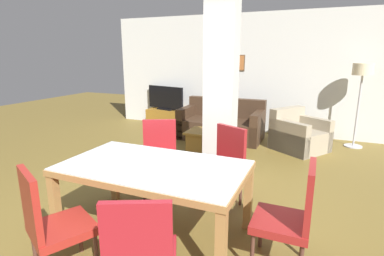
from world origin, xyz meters
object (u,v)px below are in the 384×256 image
object	(u,v)px
dining_chair_far_left	(160,154)
dining_table	(154,178)
tv_stand	(166,117)
floor_lamp	(362,77)
coffee_table	(207,142)
bottle	(207,128)
sofa	(222,125)
dining_chair_near_left	(51,221)
dining_chair_near_right	(141,254)
armchair	(298,136)
dining_chair_head_right	(292,214)
dining_chair_far_right	(224,164)
tv_screen	(166,98)

from	to	relation	value
dining_chair_far_left	dining_table	bearing A→B (deg)	90.00
tv_stand	floor_lamp	xyz separation A→B (m)	(4.32, -0.19, 1.18)
coffee_table	floor_lamp	world-z (taller)	floor_lamp
tv_stand	bottle	bearing A→B (deg)	-45.68
bottle	sofa	bearing A→B (deg)	95.49
dining_chair_near_left	coffee_table	world-z (taller)	dining_chair_near_left
dining_chair_near_right	armchair	size ratio (longest dim) A/B	0.82
dining_chair_head_right	dining_chair_far_left	world-z (taller)	same
dining_chair_far_right	coffee_table	bearing A→B (deg)	-37.57
dining_chair_far_right	armchair	size ratio (longest dim) A/B	0.82
dining_chair_near_right	coffee_table	xyz separation A→B (m)	(-0.85, 3.53, -0.29)
dining_chair_near_right	dining_chair_head_right	size ratio (longest dim) A/B	1.00
dining_chair_far_left	bottle	distance (m)	1.57
dining_chair_near_left	tv_screen	distance (m)	5.48
dining_chair_far_right	sofa	world-z (taller)	dining_chair_far_right
dining_table	sofa	distance (m)	3.76
dining_chair_far_right	dining_table	bearing A→B (deg)	90.00
dining_chair_far_right	floor_lamp	world-z (taller)	floor_lamp
coffee_table	bottle	size ratio (longest dim) A/B	2.70
tv_screen	dining_chair_far_right	bearing A→B (deg)	141.51
coffee_table	floor_lamp	bearing A→B (deg)	31.09
dining_chair_far_left	tv_stand	bearing A→B (deg)	-89.26
dining_chair_head_right	coffee_table	distance (m)	3.13
bottle	tv_screen	distance (m)	2.61
dining_chair_head_right	bottle	xyz separation A→B (m)	(-1.66, 2.47, 0.02)
dining_chair_head_right	dining_chair_far_left	bearing A→B (deg)	62.78
armchair	floor_lamp	size ratio (longest dim) A/B	0.71
bottle	dining_table	bearing A→B (deg)	-81.84
dining_chair_far_left	armchair	bearing A→B (deg)	-147.25
dining_table	dining_chair_far_left	xyz separation A→B (m)	(-0.44, 0.90, -0.10)
dining_chair_far_left	tv_stand	distance (m)	3.86
armchair	dining_chair_far_left	bearing A→B (deg)	3.24
bottle	tv_screen	size ratio (longest dim) A/B	0.24
dining_chair_far_left	dining_chair_head_right	bearing A→B (deg)	126.71
floor_lamp	sofa	bearing A→B (deg)	-170.72
sofa	bottle	size ratio (longest dim) A/B	6.68
sofa	bottle	distance (m)	1.27
dining_chair_far_right	coffee_table	xyz separation A→B (m)	(-0.85, 1.69, -0.29)
bottle	floor_lamp	bearing A→B (deg)	33.82
tv_stand	armchair	bearing A→B (deg)	-14.24
dining_table	tv_screen	world-z (taller)	tv_screen
dining_chair_far_left	bottle	size ratio (longest dim) A/B	3.64
sofa	floor_lamp	xyz separation A→B (m)	(2.62, 0.43, 1.09)
dining_chair_near_right	tv_stand	size ratio (longest dim) A/B	0.98
dining_chair_far_right	dining_chair_near_right	distance (m)	1.84
dining_table	armchair	xyz separation A→B (m)	(1.13, 3.49, -0.33)
coffee_table	bottle	xyz separation A→B (m)	(0.05, -0.13, 0.31)
dining_chair_near_right	floor_lamp	size ratio (longest dim) A/B	0.58
dining_chair_near_right	sofa	distance (m)	4.74
bottle	tv_stand	distance (m)	2.63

